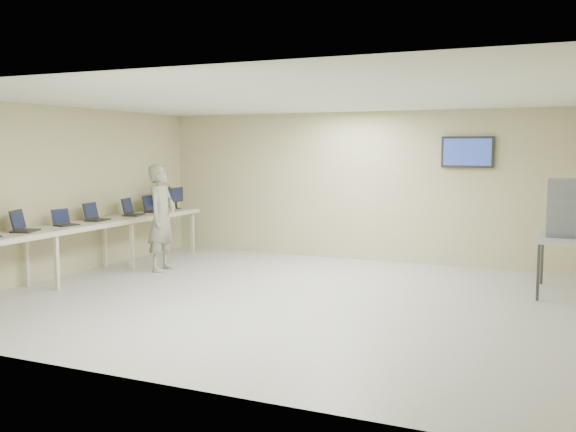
% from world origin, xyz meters
% --- Properties ---
extents(room, '(8.01, 7.01, 2.81)m').
position_xyz_m(room, '(0.03, 0.06, 1.41)').
color(room, beige).
rests_on(room, ground).
extents(workbench, '(0.76, 6.00, 0.90)m').
position_xyz_m(workbench, '(-3.59, 0.00, 0.83)').
color(workbench, beige).
rests_on(workbench, ground).
extents(laptop_1, '(0.45, 0.48, 0.31)m').
position_xyz_m(laptop_1, '(-3.65, -1.20, 0.98)').
color(laptop_1, black).
rests_on(laptop_1, workbench).
extents(laptop_2, '(0.32, 0.37, 0.26)m').
position_xyz_m(laptop_2, '(-3.61, -0.38, 0.97)').
color(laptop_2, black).
rests_on(laptop_2, workbench).
extents(laptop_3, '(0.35, 0.41, 0.30)m').
position_xyz_m(laptop_3, '(-3.66, 0.37, 0.98)').
color(laptop_3, black).
rests_on(laptop_3, workbench).
extents(laptop_4, '(0.41, 0.46, 0.31)m').
position_xyz_m(laptop_4, '(-3.62, 1.31, 0.98)').
color(laptop_4, black).
rests_on(laptop_4, workbench).
extents(laptop_5, '(0.33, 0.40, 0.31)m').
position_xyz_m(laptop_5, '(-3.63, 2.00, 0.98)').
color(laptop_5, black).
rests_on(laptop_5, workbench).
extents(monitor_near, '(0.21, 0.47, 0.46)m').
position_xyz_m(monitor_near, '(-3.60, 2.28, 1.18)').
color(monitor_near, black).
rests_on(monitor_near, workbench).
extents(monitor_far, '(0.19, 0.43, 0.43)m').
position_xyz_m(monitor_far, '(-3.60, 2.74, 1.16)').
color(monitor_far, black).
rests_on(monitor_far, workbench).
extents(soldier, '(0.51, 0.72, 1.85)m').
position_xyz_m(soldier, '(-2.76, 1.03, 0.92)').
color(soldier, slate).
rests_on(soldier, ground).
extents(side_table, '(0.66, 1.41, 0.84)m').
position_xyz_m(side_table, '(3.60, 1.88, 0.77)').
color(side_table, '#A6A6A6').
rests_on(side_table, ground).
extents(storage_bins, '(0.40, 0.44, 0.83)m').
position_xyz_m(storage_bins, '(3.58, 1.88, 1.26)').
color(storage_bins, slate).
rests_on(storage_bins, side_table).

